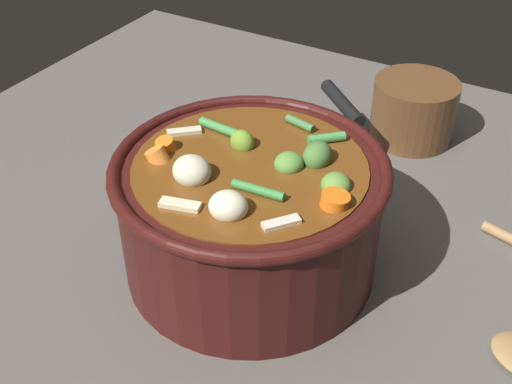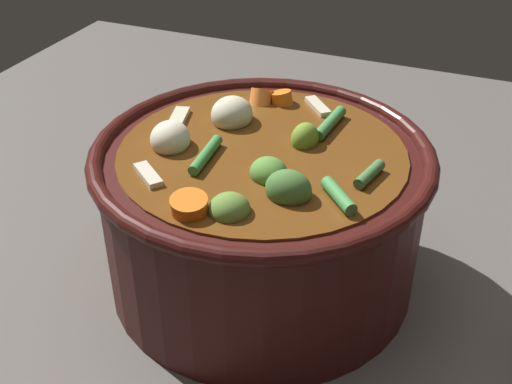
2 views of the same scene
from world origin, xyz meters
The scene contains 3 objects.
ground_plane centered at (0.00, 0.00, 0.00)m, with size 1.10×1.10×0.00m, color #514C47.
cooking_pot centered at (0.00, 0.00, 0.07)m, with size 0.29×0.29×0.16m.
small_saucepan centered at (-0.34, 0.06, 0.04)m, with size 0.18×0.18×0.09m.
Camera 1 is at (0.47, 0.28, 0.51)m, focal length 46.67 mm.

